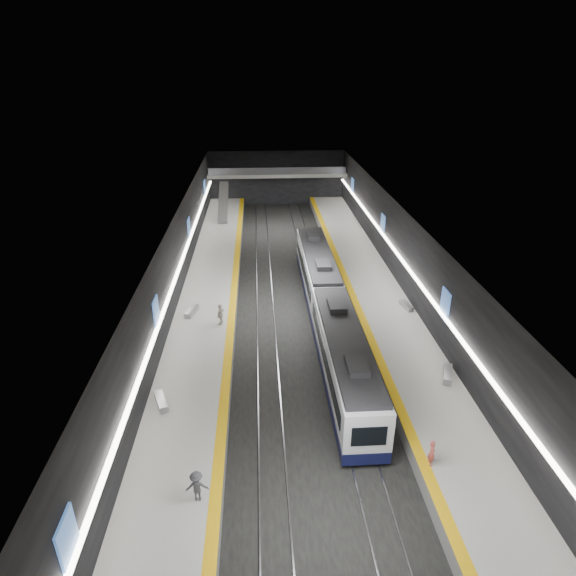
{
  "coord_description": "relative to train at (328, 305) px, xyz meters",
  "views": [
    {
      "loc": [
        -2.89,
        -36.99,
        19.87
      ],
      "look_at": [
        -0.51,
        0.29,
        2.2
      ],
      "focal_mm": 30.0,
      "sensor_mm": 36.0,
      "label": 1
    }
  ],
  "objects": [
    {
      "name": "ground",
      "position": [
        -2.5,
        3.16,
        -2.2
      ],
      "size": [
        70.0,
        70.0,
        0.0
      ],
      "primitive_type": "plane",
      "color": "black",
      "rests_on": "ground"
    },
    {
      "name": "ceiling",
      "position": [
        -2.5,
        3.16,
        5.8
      ],
      "size": [
        20.0,
        70.0,
        0.04
      ],
      "primitive_type": "cube",
      "rotation": [
        3.14,
        0.0,
        0.0
      ],
      "color": "beige",
      "rests_on": "wall_left"
    },
    {
      "name": "wall_left",
      "position": [
        -12.5,
        3.16,
        1.8
      ],
      "size": [
        0.04,
        70.0,
        8.0
      ],
      "primitive_type": "cube",
      "color": "black",
      "rests_on": "ground"
    },
    {
      "name": "wall_right",
      "position": [
        7.5,
        3.16,
        1.8
      ],
      "size": [
        0.04,
        70.0,
        8.0
      ],
      "primitive_type": "cube",
      "color": "black",
      "rests_on": "ground"
    },
    {
      "name": "wall_back",
      "position": [
        -2.5,
        38.16,
        1.8
      ],
      "size": [
        20.0,
        0.04,
        8.0
      ],
      "primitive_type": "cube",
      "color": "black",
      "rests_on": "ground"
    },
    {
      "name": "platform_left",
      "position": [
        -10.0,
        3.16,
        -1.7
      ],
      "size": [
        5.0,
        70.0,
        1.0
      ],
      "primitive_type": "cube",
      "color": "slate",
      "rests_on": "ground"
    },
    {
      "name": "tile_surface_left",
      "position": [
        -10.0,
        3.16,
        -1.19
      ],
      "size": [
        5.0,
        70.0,
        0.02
      ],
      "primitive_type": "cube",
      "color": "#989894",
      "rests_on": "platform_left"
    },
    {
      "name": "tactile_strip_left",
      "position": [
        -7.8,
        3.16,
        -1.18
      ],
      "size": [
        0.6,
        70.0,
        0.02
      ],
      "primitive_type": "cube",
      "color": "#E9AD0C",
      "rests_on": "platform_left"
    },
    {
      "name": "platform_right",
      "position": [
        5.0,
        3.16,
        -1.7
      ],
      "size": [
        5.0,
        70.0,
        1.0
      ],
      "primitive_type": "cube",
      "color": "slate",
      "rests_on": "ground"
    },
    {
      "name": "tile_surface_right",
      "position": [
        5.0,
        3.16,
        -1.19
      ],
      "size": [
        5.0,
        70.0,
        0.02
      ],
      "primitive_type": "cube",
      "color": "#989894",
      "rests_on": "platform_right"
    },
    {
      "name": "tactile_strip_right",
      "position": [
        2.8,
        3.16,
        -1.18
      ],
      "size": [
        0.6,
        70.0,
        0.02
      ],
      "primitive_type": "cube",
      "color": "#E9AD0C",
      "rests_on": "platform_right"
    },
    {
      "name": "rails",
      "position": [
        -2.5,
        3.16,
        -2.14
      ],
      "size": [
        6.52,
        70.0,
        0.12
      ],
      "color": "gray",
      "rests_on": "ground"
    },
    {
      "name": "train",
      "position": [
        0.0,
        0.0,
        0.0
      ],
      "size": [
        2.69,
        30.04,
        3.6
      ],
      "color": "#0E1136",
      "rests_on": "ground"
    },
    {
      "name": "ad_posters",
      "position": [
        -2.5,
        4.16,
        2.3
      ],
      "size": [
        19.94,
        53.5,
        2.2
      ],
      "color": "#3F6DBF",
      "rests_on": "wall_left"
    },
    {
      "name": "cove_light_left",
      "position": [
        -12.3,
        3.16,
        1.6
      ],
      "size": [
        0.25,
        68.6,
        0.12
      ],
      "primitive_type": "cube",
      "color": "white",
      "rests_on": "wall_left"
    },
    {
      "name": "cove_light_right",
      "position": [
        7.3,
        3.16,
        1.6
      ],
      "size": [
        0.25,
        68.6,
        0.12
      ],
      "primitive_type": "cube",
      "color": "white",
      "rests_on": "wall_right"
    },
    {
      "name": "mezzanine_bridge",
      "position": [
        -2.5,
        36.09,
        2.84
      ],
      "size": [
        20.0,
        3.0,
        1.5
      ],
      "color": "gray",
      "rests_on": "wall_left"
    },
    {
      "name": "escalator",
      "position": [
        -10.0,
        29.16,
        0.7
      ],
      "size": [
        1.2,
        7.5,
        3.92
      ],
      "primitive_type": "cube",
      "rotation": [
        0.44,
        0.0,
        0.0
      ],
      "color": "#99999E",
      "rests_on": "platform_left"
    },
    {
      "name": "bench_left_near",
      "position": [
        -11.58,
        -10.06,
        -0.97
      ],
      "size": [
        1.15,
        1.89,
        0.45
      ],
      "primitive_type": "cube",
      "rotation": [
        0.0,
        0.0,
        0.38
      ],
      "color": "#99999E",
      "rests_on": "platform_left"
    },
    {
      "name": "bench_left_far",
      "position": [
        -11.09,
        1.51,
        -0.96
      ],
      "size": [
        1.0,
        1.97,
        0.46
      ],
      "primitive_type": "cube",
      "rotation": [
        0.0,
        0.0,
        -0.26
      ],
      "color": "#99999E",
      "rests_on": "platform_left"
    },
    {
      "name": "bench_right_near",
      "position": [
        6.75,
        -8.44,
        -0.95
      ],
      "size": [
        1.22,
        2.05,
        0.48
      ],
      "primitive_type": "cube",
      "rotation": [
        0.0,
        0.0,
        -0.36
      ],
      "color": "#99999E",
      "rests_on": "platform_right"
    },
    {
      "name": "bench_right_far",
      "position": [
        6.85,
        1.43,
        -0.99
      ],
      "size": [
        0.82,
        1.73,
        0.41
      ],
      "primitive_type": "cube",
      "rotation": [
        0.0,
        0.0,
        0.23
      ],
      "color": "#99999E",
      "rests_on": "platform_right"
    },
    {
      "name": "passenger_right_a",
      "position": [
        3.12,
        -15.77,
        -0.43
      ],
      "size": [
        0.39,
        0.57,
        1.52
      ],
      "primitive_type": "imported",
      "rotation": [
        0.0,
        0.0,
        1.52
      ],
      "color": "#C54F49",
      "rests_on": "platform_right"
    },
    {
      "name": "passenger_left_a",
      "position": [
        -8.57,
        -0.36,
        -0.32
      ],
      "size": [
        0.78,
        1.11,
        1.75
      ],
      "primitive_type": "imported",
      "rotation": [
        0.0,
        0.0,
        -1.95
      ],
      "color": "silver",
      "rests_on": "platform_left"
    },
    {
      "name": "passenger_left_b",
      "position": [
        -8.61,
        -17.22,
        -0.37
      ],
      "size": [
        1.09,
        0.65,
        1.66
      ],
      "primitive_type": "imported",
      "rotation": [
        0.0,
        0.0,
        3.17
      ],
      "color": "#414249",
      "rests_on": "platform_left"
    }
  ]
}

